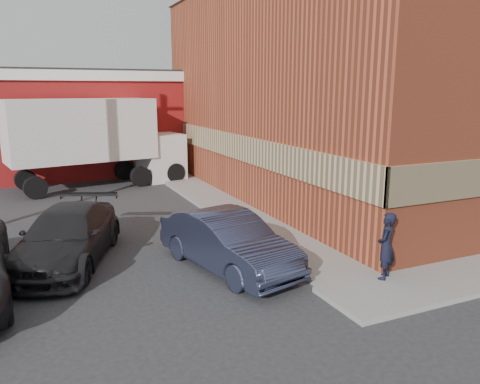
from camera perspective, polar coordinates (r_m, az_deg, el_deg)
name	(u,v)px	position (r m, az deg, el deg)	size (l,w,h in m)	color
ground	(330,288)	(11.42, 10.96, -11.44)	(90.00, 90.00, 0.00)	#28282B
brick_building	(376,87)	(22.79, 16.21, 12.18)	(14.25, 18.25, 9.36)	#AC482C
sidewalk_west	(216,202)	(19.27, -2.95, -1.17)	(1.80, 18.00, 0.12)	gray
warehouse	(32,122)	(28.55, -24.00, 7.79)	(16.30, 8.30, 5.60)	maroon
man	(386,246)	(11.71, 17.38, -6.28)	(0.59, 0.39, 1.63)	black
sedan	(228,242)	(12.10, -1.50, -6.08)	(1.57, 4.49, 1.48)	#2C3049
suv_b	(67,237)	(13.37, -20.34, -5.11)	(2.04, 5.02, 1.46)	black
box_truck	(99,137)	(23.24, -16.84, 6.48)	(8.73, 3.94, 4.16)	silver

